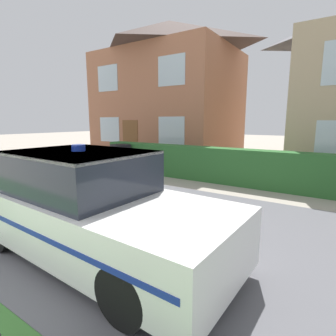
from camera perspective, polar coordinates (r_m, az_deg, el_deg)
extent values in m
cube|color=#5B5B60|center=(5.61, -5.99, -11.36)|extent=(28.00, 5.67, 0.01)
cube|color=#2D662D|center=(8.90, 13.29, 0.39)|extent=(10.48, 0.61, 1.18)
cylinder|color=black|center=(2.95, -9.55, -25.62)|extent=(0.68, 0.22, 0.67)
cylinder|color=black|center=(4.03, 6.85, -15.07)|extent=(0.68, 0.22, 0.67)
cylinder|color=black|center=(5.07, -32.56, -11.27)|extent=(0.68, 0.22, 0.67)
cylinder|color=black|center=(5.77, -18.03, -7.62)|extent=(0.68, 0.22, 0.67)
cube|color=white|center=(4.21, -15.50, -10.71)|extent=(4.49, 1.91, 0.78)
cube|color=#232833|center=(4.27, -18.64, -0.70)|extent=(2.12, 1.65, 0.63)
cube|color=white|center=(4.22, -18.87, 3.26)|extent=(2.12, 1.65, 0.04)
cube|color=navy|center=(3.75, -26.34, -13.15)|extent=(4.21, 0.15, 0.07)
cube|color=navy|center=(4.76, -7.21, -7.21)|extent=(4.21, 0.15, 0.07)
cylinder|color=#1933A5|center=(4.22, -18.93, 4.19)|extent=(0.20, 0.20, 0.10)
cylinder|color=black|center=(8.12, -32.36, -3.82)|extent=(0.62, 0.22, 0.61)
cube|color=#A86B4C|center=(15.51, 0.22, 13.20)|extent=(7.18, 5.62, 5.74)
pyramid|color=#473833|center=(16.14, 0.23, 26.56)|extent=(7.54, 5.90, 1.72)
cube|color=brown|center=(13.60, -8.20, 5.84)|extent=(1.00, 0.02, 2.10)
cube|color=silver|center=(14.58, -12.60, 8.18)|extent=(1.40, 0.02, 1.30)
cube|color=silver|center=(12.06, 0.69, 8.05)|extent=(1.40, 0.02, 1.30)
cube|color=silver|center=(14.74, -13.02, 18.49)|extent=(1.40, 0.02, 1.30)
cube|color=silver|center=(12.24, 0.72, 20.49)|extent=(1.40, 0.02, 1.30)
cube|color=black|center=(10.72, -10.21, 1.78)|extent=(0.75, 0.79, 1.04)
cube|color=black|center=(10.66, -10.31, 4.81)|extent=(0.79, 0.83, 0.10)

